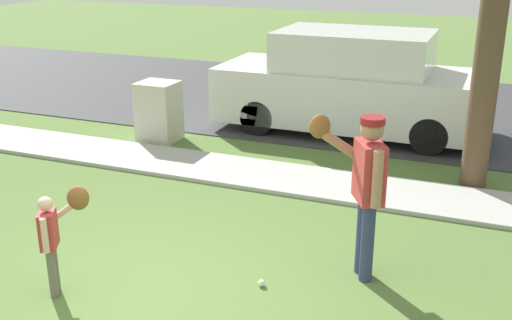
# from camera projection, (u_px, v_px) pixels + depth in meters

# --- Properties ---
(ground_plane) EXTENTS (48.00, 48.00, 0.00)m
(ground_plane) POSITION_uv_depth(u_px,v_px,m) (268.00, 180.00, 9.36)
(ground_plane) COLOR #567538
(sidewalk_strip) EXTENTS (36.00, 1.20, 0.06)m
(sidewalk_strip) POSITION_uv_depth(u_px,v_px,m) (271.00, 176.00, 9.44)
(sidewalk_strip) COLOR #B2B2AD
(sidewalk_strip) RESTS_ON ground
(road_surface) EXTENTS (36.00, 6.80, 0.02)m
(road_surface) POSITION_uv_depth(u_px,v_px,m) (349.00, 103.00, 13.82)
(road_surface) COLOR #38383A
(road_surface) RESTS_ON ground
(person_adult) EXTENTS (0.88, 0.56, 1.78)m
(person_adult) POSITION_uv_depth(u_px,v_px,m) (365.00, 180.00, 6.32)
(person_adult) COLOR navy
(person_adult) RESTS_ON ground
(person_child) EXTENTS (0.43, 0.57, 1.12)m
(person_child) POSITION_uv_depth(u_px,v_px,m) (56.00, 229.00, 6.14)
(person_child) COLOR #6B6656
(person_child) RESTS_ON ground
(baseball) EXTENTS (0.07, 0.07, 0.07)m
(baseball) POSITION_uv_depth(u_px,v_px,m) (262.00, 283.00, 6.46)
(baseball) COLOR white
(baseball) RESTS_ON ground
(utility_cabinet) EXTENTS (0.67, 0.62, 1.07)m
(utility_cabinet) POSITION_uv_depth(u_px,v_px,m) (159.00, 112.00, 11.08)
(utility_cabinet) COLOR beige
(utility_cabinet) RESTS_ON ground
(parked_van_white) EXTENTS (5.00, 1.95, 1.88)m
(parked_van_white) POSITION_uv_depth(u_px,v_px,m) (352.00, 85.00, 11.47)
(parked_van_white) COLOR silver
(parked_van_white) RESTS_ON road_surface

